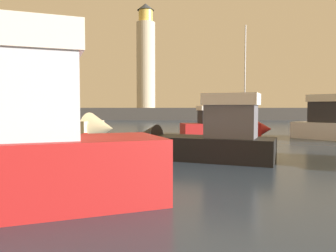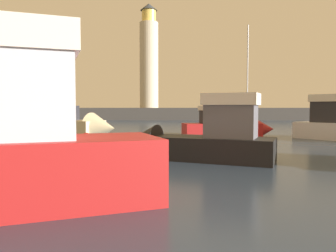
# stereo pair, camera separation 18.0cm
# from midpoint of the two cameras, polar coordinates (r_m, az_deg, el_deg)

# --- Properties ---
(ground_plane) EXTENTS (220.00, 220.00, 0.00)m
(ground_plane) POSITION_cam_midpoint_polar(r_m,az_deg,el_deg) (30.15, 3.45, -1.02)
(ground_plane) COLOR #2D3D51
(breakwater) EXTENTS (64.23, 5.67, 2.16)m
(breakwater) POSITION_cam_midpoint_polar(r_m,az_deg,el_deg) (59.42, 2.20, 2.10)
(breakwater) COLOR #423F3D
(breakwater) RESTS_ON ground_plane
(lighthouse) EXTENTS (3.30, 3.30, 18.35)m
(lighthouse) POSITION_cam_midpoint_polar(r_m,az_deg,el_deg) (60.23, -3.92, 11.43)
(lighthouse) COLOR beige
(lighthouse) RESTS_ON breakwater
(motorboat_1) EXTENTS (7.02, 4.16, 3.17)m
(motorboat_1) POSITION_cam_midpoint_polar(r_m,az_deg,el_deg) (14.27, 3.93, -2.33)
(motorboat_1) COLOR black
(motorboat_1) RESTS_ON ground_plane
(motorboat_4) EXTENTS (7.18, 3.14, 2.64)m
(motorboat_4) POSITION_cam_midpoint_polar(r_m,az_deg,el_deg) (25.10, 10.31, -0.18)
(motorboat_4) COLOR #B21E1E
(motorboat_4) RESTS_ON ground_plane
(motorboat_5) EXTENTS (8.23, 5.57, 2.89)m
(motorboat_5) POSITION_cam_midpoint_polar(r_m,az_deg,el_deg) (27.39, -15.87, 0.10)
(motorboat_5) COLOR beige
(motorboat_5) RESTS_ON ground_plane
(sailboat_moored) EXTENTS (2.62, 6.61, 10.05)m
(sailboat_moored) POSITION_cam_midpoint_polar(r_m,az_deg,el_deg) (33.50, 12.76, 0.29)
(sailboat_moored) COLOR beige
(sailboat_moored) RESTS_ON ground_plane
(mooring_buoy) EXTENTS (0.82, 0.82, 0.82)m
(mooring_buoy) POSITION_cam_midpoint_polar(r_m,az_deg,el_deg) (18.94, -14.25, -2.38)
(mooring_buoy) COLOR red
(mooring_buoy) RESTS_ON ground_plane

